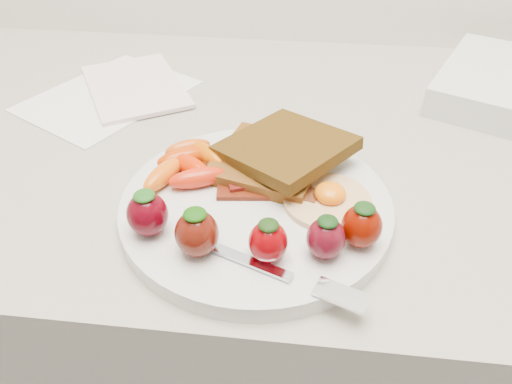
# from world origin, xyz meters

# --- Properties ---
(counter) EXTENTS (2.00, 0.60, 0.90)m
(counter) POSITION_xyz_m (0.00, 1.70, 0.45)
(counter) COLOR gray
(counter) RESTS_ON ground
(plate) EXTENTS (0.27, 0.27, 0.02)m
(plate) POSITION_xyz_m (-0.02, 1.55, 0.91)
(plate) COLOR silver
(plate) RESTS_ON counter
(toast_lower) EXTENTS (0.13, 0.13, 0.01)m
(toast_lower) POSITION_xyz_m (-0.01, 1.61, 0.93)
(toast_lower) COLOR #482309
(toast_lower) RESTS_ON plate
(toast_upper) EXTENTS (0.16, 0.16, 0.03)m
(toast_upper) POSITION_xyz_m (0.00, 1.61, 0.94)
(toast_upper) COLOR black
(toast_upper) RESTS_ON toast_lower
(fried_egg) EXTENTS (0.11, 0.11, 0.02)m
(fried_egg) POSITION_xyz_m (0.05, 1.55, 0.92)
(fried_egg) COLOR #F3E9B9
(fried_egg) RESTS_ON plate
(bacon_strips) EXTENTS (0.11, 0.06, 0.01)m
(bacon_strips) POSITION_xyz_m (-0.01, 1.57, 0.92)
(bacon_strips) COLOR black
(bacon_strips) RESTS_ON plate
(baby_carrots) EXTENTS (0.09, 0.10, 0.02)m
(baby_carrots) POSITION_xyz_m (-0.10, 1.59, 0.93)
(baby_carrots) COLOR #C13600
(baby_carrots) RESTS_ON plate
(strawberries) EXTENTS (0.23, 0.06, 0.05)m
(strawberries) POSITION_xyz_m (-0.02, 1.48, 0.94)
(strawberries) COLOR #4A010B
(strawberries) RESTS_ON plate
(fork) EXTENTS (0.16, 0.07, 0.00)m
(fork) POSITION_xyz_m (0.01, 1.45, 0.92)
(fork) COLOR silver
(fork) RESTS_ON plate
(paper_sheet) EXTENTS (0.25, 0.27, 0.00)m
(paper_sheet) POSITION_xyz_m (-0.26, 1.77, 0.90)
(paper_sheet) COLOR white
(paper_sheet) RESTS_ON counter
(notepad) EXTENTS (0.20, 0.22, 0.01)m
(notepad) POSITION_xyz_m (-0.23, 1.80, 0.91)
(notepad) COLOR silver
(notepad) RESTS_ON paper_sheet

